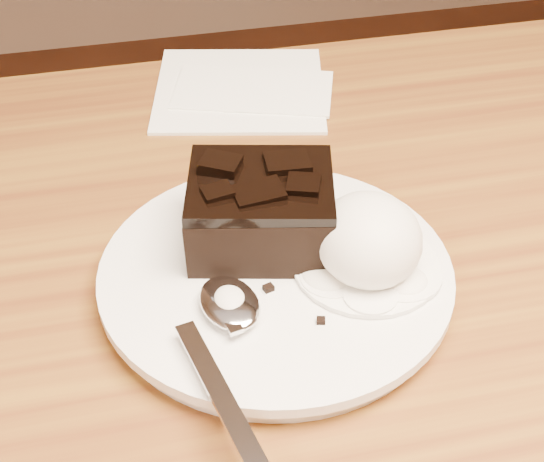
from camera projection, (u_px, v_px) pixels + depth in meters
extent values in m
cylinder|color=white|center=(276.00, 279.00, 0.51)|extent=(0.22, 0.22, 0.02)
cube|color=black|center=(261.00, 214.00, 0.51)|extent=(0.10, 0.10, 0.04)
ellipsoid|color=white|center=(369.00, 240.00, 0.49)|extent=(0.06, 0.07, 0.05)
cylinder|color=white|center=(366.00, 267.00, 0.51)|extent=(0.09, 0.09, 0.00)
cube|color=white|center=(240.00, 88.00, 0.71)|extent=(0.17, 0.17, 0.01)
cube|color=black|center=(268.00, 288.00, 0.49)|extent=(0.01, 0.01, 0.00)
cube|color=black|center=(321.00, 321.00, 0.47)|extent=(0.01, 0.01, 0.00)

